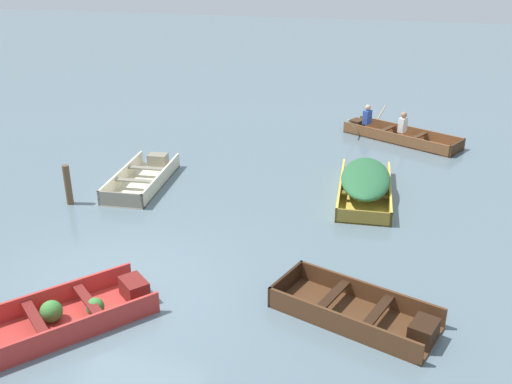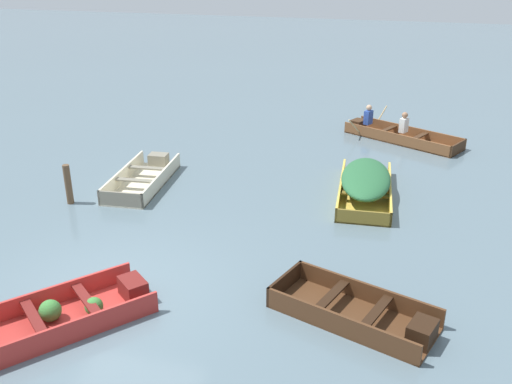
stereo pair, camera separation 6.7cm
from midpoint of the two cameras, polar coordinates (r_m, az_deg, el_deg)
ground_plane at (r=10.42m, az=-14.20°, el=-9.68°), size 80.00×80.00×0.00m
dinghy_red_foreground at (r=9.82m, az=-18.14°, el=-11.45°), size 2.70×2.89×0.40m
skiff_cream_near_moored at (r=14.74m, az=-11.26°, el=1.40°), size 1.30×2.90×0.38m
skiff_dark_varnish_mid_moored at (r=9.52m, az=10.33°, el=-11.86°), size 2.86×1.92×0.37m
skiff_yellow_far_moored at (r=13.87m, az=10.76°, el=1.13°), size 1.40×3.25×0.68m
rowboat_wooden_brown_with_crew at (r=18.27m, az=13.65°, el=5.71°), size 3.66×2.87×0.91m
mooring_post at (r=13.87m, az=-18.43°, el=0.69°), size 0.16×0.16×0.96m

